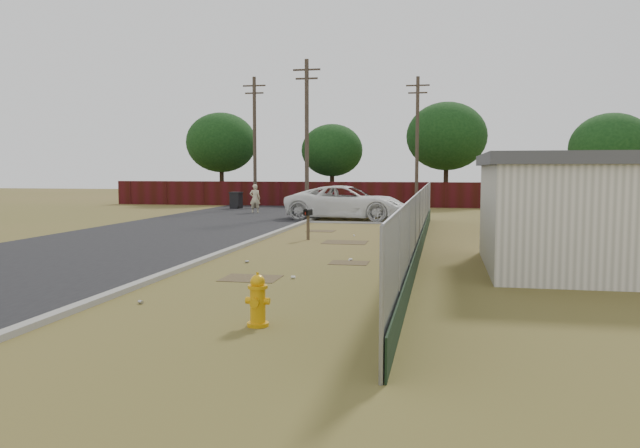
% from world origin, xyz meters
% --- Properties ---
extents(ground, '(120.00, 120.00, 0.00)m').
position_xyz_m(ground, '(0.00, 0.00, 0.00)').
color(ground, brown).
rests_on(ground, ground).
extents(street, '(15.10, 60.00, 0.12)m').
position_xyz_m(street, '(-6.76, 8.05, 0.02)').
color(street, black).
rests_on(street, ground).
extents(chainlink_fence, '(0.10, 27.06, 2.02)m').
position_xyz_m(chainlink_fence, '(3.12, 1.03, 0.80)').
color(chainlink_fence, gray).
rests_on(chainlink_fence, ground).
extents(privacy_fence, '(30.00, 0.12, 1.80)m').
position_xyz_m(privacy_fence, '(-6.00, 25.00, 0.90)').
color(privacy_fence, '#400D11').
rests_on(privacy_fence, ground).
extents(utility_poles, '(12.60, 8.24, 9.00)m').
position_xyz_m(utility_poles, '(-3.67, 20.67, 4.69)').
color(utility_poles, '#45382E').
rests_on(utility_poles, ground).
extents(houses, '(9.30, 17.24, 3.10)m').
position_xyz_m(houses, '(9.70, 3.13, 1.56)').
color(houses, silver).
rests_on(houses, ground).
extents(horizon_trees, '(33.32, 31.94, 7.78)m').
position_xyz_m(horizon_trees, '(0.84, 23.56, 4.63)').
color(horizon_trees, '#2D2214').
rests_on(horizon_trees, ground).
extents(fire_hydrant, '(0.42, 0.41, 0.94)m').
position_xyz_m(fire_hydrant, '(0.74, -9.48, 0.44)').
color(fire_hydrant, '#DA9B0B').
rests_on(fire_hydrant, ground).
extents(mailbox, '(0.27, 0.53, 1.21)m').
position_xyz_m(mailbox, '(-1.22, 3.58, 0.95)').
color(mailbox, brown).
rests_on(mailbox, ground).
extents(pickup_truck, '(6.75, 3.47, 1.82)m').
position_xyz_m(pickup_truck, '(-1.25, 13.57, 0.91)').
color(pickup_truck, white).
rests_on(pickup_truck, ground).
extents(pedestrian, '(0.73, 0.57, 1.78)m').
position_xyz_m(pedestrian, '(-7.58, 17.35, 0.89)').
color(pedestrian, beige).
rests_on(pedestrian, ground).
extents(trash_bin, '(0.84, 0.92, 1.15)m').
position_xyz_m(trash_bin, '(-10.12, 21.21, 0.59)').
color(trash_bin, black).
rests_on(trash_bin, ground).
extents(scattered_litter, '(3.37, 13.50, 0.07)m').
position_xyz_m(scattered_litter, '(-0.41, -2.41, 0.04)').
color(scattered_litter, white).
rests_on(scattered_litter, ground).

